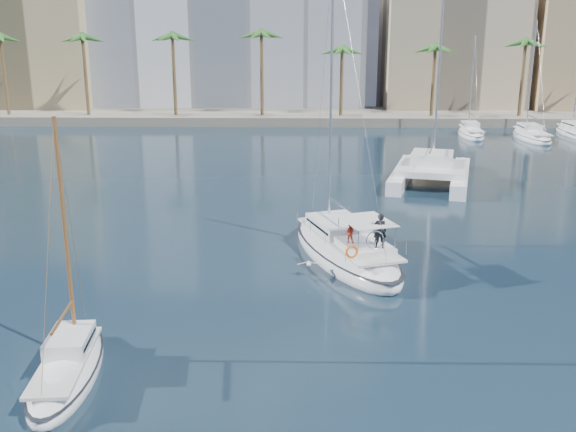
{
  "coord_description": "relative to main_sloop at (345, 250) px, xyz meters",
  "views": [
    {
      "loc": [
        -0.12,
        -29.6,
        11.75
      ],
      "look_at": [
        -0.81,
        1.5,
        2.9
      ],
      "focal_mm": 40.0,
      "sensor_mm": 36.0,
      "label": 1
    }
  ],
  "objects": [
    {
      "name": "moored_yacht_b",
      "position": [
        24.25,
        41.76,
        -0.53
      ],
      "size": [
        3.32,
        10.83,
        13.72
      ],
      "primitive_type": null,
      "rotation": [
        0.0,
        0.0,
        -0.02
      ],
      "color": "white",
      "rests_on": "ground"
    },
    {
      "name": "palm_centre",
      "position": [
        -2.25,
        53.76,
        9.75
      ],
      "size": [
        3.6,
        3.6,
        12.3
      ],
      "color": "brown",
      "rests_on": "ground"
    },
    {
      "name": "ground",
      "position": [
        -2.25,
        -3.24,
        -0.53
      ],
      "size": [
        160.0,
        160.0,
        0.0
      ],
      "primitive_type": "plane",
      "color": "black",
      "rests_on": "ground"
    },
    {
      "name": "moored_yacht_a",
      "position": [
        17.75,
        43.76,
        -0.53
      ],
      "size": [
        3.37,
        9.52,
        11.9
      ],
      "primitive_type": null,
      "rotation": [
        0.0,
        0.0,
        -0.07
      ],
      "color": "white",
      "rests_on": "ground"
    },
    {
      "name": "building_modern",
      "position": [
        -14.25,
        69.76,
        13.47
      ],
      "size": [
        42.0,
        16.0,
        28.0
      ],
      "primitive_type": "cube",
      "color": "white",
      "rests_on": "ground"
    },
    {
      "name": "small_sloop",
      "position": [
        -10.58,
        -12.78,
        -0.15
      ],
      "size": [
        2.72,
        6.87,
        9.64
      ],
      "rotation": [
        0.0,
        0.0,
        0.09
      ],
      "color": "white",
      "rests_on": "ground"
    },
    {
      "name": "palm_right",
      "position": [
        31.75,
        53.76,
        9.75
      ],
      "size": [
        3.6,
        3.6,
        12.3
      ],
      "color": "brown",
      "rests_on": "ground"
    },
    {
      "name": "building_tan_left",
      "position": [
        -44.25,
        65.76,
        10.47
      ],
      "size": [
        22.0,
        14.0,
        22.0
      ],
      "primitive_type": "cube",
      "color": "tan",
      "rests_on": "ground"
    },
    {
      "name": "quay",
      "position": [
        -2.25,
        57.76,
        0.07
      ],
      "size": [
        120.0,
        14.0,
        1.2
      ],
      "primitive_type": "cube",
      "color": "gray",
      "rests_on": "ground"
    },
    {
      "name": "main_sloop",
      "position": [
        0.0,
        0.0,
        0.0
      ],
      "size": [
        7.34,
        12.14,
        17.18
      ],
      "rotation": [
        0.0,
        0.0,
        0.34
      ],
      "color": "white",
      "rests_on": "ground"
    },
    {
      "name": "palm_left",
      "position": [
        -36.25,
        53.76,
        9.75
      ],
      "size": [
        3.6,
        3.6,
        12.3
      ],
      "color": "brown",
      "rests_on": "ground"
    },
    {
      "name": "seagull",
      "position": [
        -2.0,
        -2.67,
        0.16
      ],
      "size": [
        1.15,
        0.49,
        0.21
      ],
      "color": "silver",
      "rests_on": "ground"
    },
    {
      "name": "catamaran",
      "position": [
        8.19,
        18.71,
        0.61
      ],
      "size": [
        8.71,
        12.86,
        17.16
      ],
      "rotation": [
        0.0,
        0.0,
        -0.26
      ],
      "color": "white",
      "rests_on": "ground"
    },
    {
      "name": "building_beige",
      "position": [
        19.75,
        66.76,
        9.47
      ],
      "size": [
        20.0,
        14.0,
        20.0
      ],
      "primitive_type": "cube",
      "color": "#C6AD8E",
      "rests_on": "ground"
    }
  ]
}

